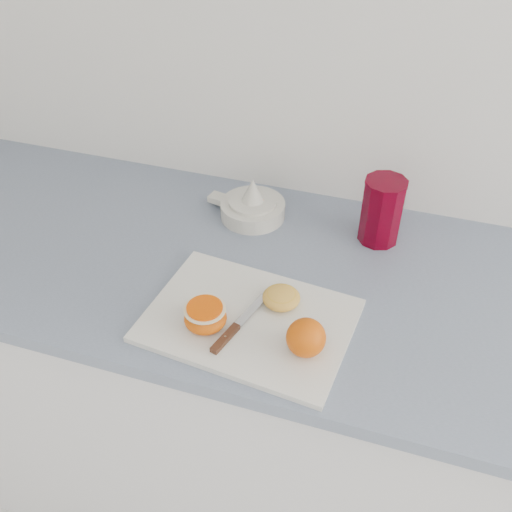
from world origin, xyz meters
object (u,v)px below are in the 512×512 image
object	(u,v)px
half_orange	(205,317)
red_tumbler	(381,213)
cutting_board	(249,320)
counter	(325,414)
citrus_juicer	(252,206)

from	to	relation	value
half_orange	red_tumbler	distance (m)	0.45
cutting_board	counter	bearing A→B (deg)	47.93
cutting_board	half_orange	world-z (taller)	half_orange
half_orange	citrus_juicer	xyz separation A→B (m)	(-0.03, 0.37, -0.01)
citrus_juicer	half_orange	bearing A→B (deg)	-85.13
red_tumbler	citrus_juicer	bearing A→B (deg)	-179.24
half_orange	cutting_board	bearing A→B (deg)	31.96
cutting_board	citrus_juicer	distance (m)	0.34
half_orange	citrus_juicer	bearing A→B (deg)	94.87
counter	citrus_juicer	bearing A→B (deg)	145.92
citrus_juicer	red_tumbler	xyz separation A→B (m)	(0.29, 0.00, 0.04)
counter	cutting_board	world-z (taller)	cutting_board
counter	half_orange	xyz separation A→B (m)	(-0.21, -0.20, 0.48)
counter	half_orange	distance (m)	0.56
citrus_juicer	red_tumbler	world-z (taller)	red_tumbler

